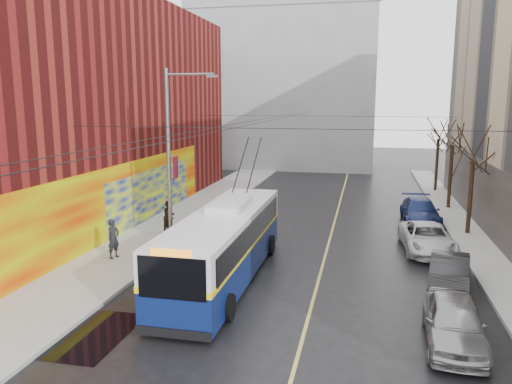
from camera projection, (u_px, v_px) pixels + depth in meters
ground at (244, 359)px, 14.59m from camera, size 140.00×140.00×0.00m
sidewalk_left at (156, 235)px, 27.80m from camera, size 4.00×60.00×0.15m
sidewalk_right at (483, 255)px, 24.19m from camera, size 2.00×60.00×0.15m
lane_line at (330, 237)px, 27.72m from camera, size 0.12×50.00×0.01m
building_left at (42, 109)px, 30.16m from camera, size 12.11×36.00×14.00m
building_far at (286, 87)px, 57.44m from camera, size 20.50×12.10×18.00m
streetlight_pole at (172, 154)px, 24.62m from camera, size 2.65×0.60×9.00m
catenary_wires at (262, 122)px, 28.18m from camera, size 18.00×60.00×0.22m
tree_near at (474, 147)px, 27.15m from camera, size 3.20×3.20×6.40m
tree_mid at (453, 134)px, 33.82m from camera, size 3.20×3.20×6.68m
tree_far at (439, 130)px, 40.57m from camera, size 3.20×3.20×6.57m
puddle at (96, 335)px, 16.09m from camera, size 1.99×3.65×0.01m
pigeons_flying at (245, 102)px, 23.74m from camera, size 2.77×2.76×2.18m
trolleybus at (224, 244)px, 20.86m from camera, size 2.80×11.88×5.61m
parked_car_a at (454, 322)px, 15.37m from camera, size 1.98×4.42×1.48m
parked_car_b at (449, 273)px, 19.83m from camera, size 2.13×4.38×1.38m
parked_car_c at (427, 238)px, 24.91m from camera, size 2.67×5.17×1.39m
parked_car_d at (420, 212)px, 30.63m from camera, size 2.26×5.22×1.50m
following_car at (249, 206)px, 32.09m from camera, size 2.33×4.68×1.53m
pedestrian_a at (113, 239)px, 23.39m from camera, size 0.63×0.78×1.86m
pedestrian_b at (170, 216)px, 27.95m from camera, size 0.84×1.00×1.83m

